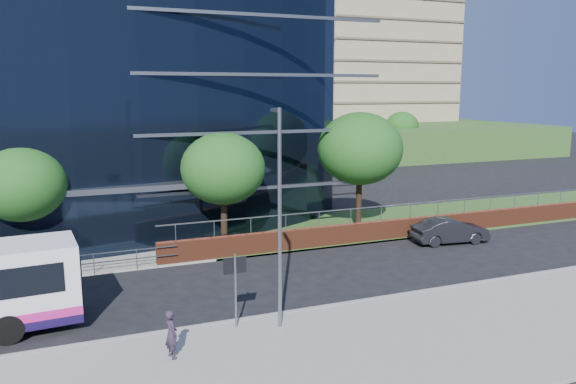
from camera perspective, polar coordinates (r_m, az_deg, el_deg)
name	(u,v)px	position (r m, az deg, el deg)	size (l,w,h in m)	color
ground	(105,333)	(22.17, -18.06, -13.44)	(200.00, 200.00, 0.00)	black
kerb	(107,342)	(21.22, -17.87, -14.29)	(80.00, 0.25, 0.16)	gray
yellow_line_outer	(107,341)	(21.44, -17.90, -14.25)	(80.00, 0.08, 0.01)	gold
yellow_line_inner	(107,340)	(21.57, -17.93, -14.09)	(80.00, 0.08, 0.01)	gold
grass_verge	(452,216)	(41.01, 16.29, -2.35)	(36.00, 8.00, 0.12)	#2D511E
glass_office	(11,102)	(41.33, -26.36, 8.21)	(44.00, 23.10, 16.00)	black
retaining_wall	(437,225)	(35.65, 14.91, -3.24)	(34.00, 0.40, 2.11)	brown
apartment_block	(300,74)	(84.32, 1.19, 11.89)	(60.00, 42.00, 30.00)	#2D511E
street_sign	(235,275)	(20.63, -5.39, -8.36)	(0.85, 0.09, 2.80)	slate
tree_far_b	(21,185)	(30.27, -25.45, 0.69)	(4.29, 4.29, 6.05)	black
tree_far_c	(223,169)	(30.71, -6.62, 2.36)	(4.62, 4.62, 6.51)	black
tree_far_d	(360,149)	(34.96, 7.32, 4.38)	(5.28, 5.28, 7.44)	black
tree_dist_e	(294,127)	(65.46, 0.61, 6.60)	(4.62, 4.62, 6.51)	black
tree_dist_f	(402,126)	(74.75, 11.50, 6.60)	(4.29, 4.29, 6.05)	black
streetlight_east	(279,213)	(19.94, -0.88, -2.14)	(0.15, 0.77, 8.00)	slate
parked_car	(450,231)	(33.88, 16.13, -3.80)	(1.54, 4.42, 1.46)	black
pedestrian	(171,334)	(19.10, -11.77, -13.93)	(0.59, 0.39, 1.63)	#2C2233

